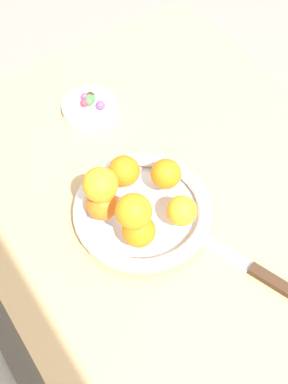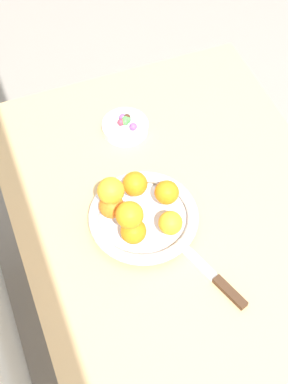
# 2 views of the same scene
# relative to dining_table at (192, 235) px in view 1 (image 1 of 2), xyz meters

# --- Properties ---
(ground_plane) EXTENTS (6.00, 6.00, 0.00)m
(ground_plane) POSITION_rel_dining_table_xyz_m (0.00, 0.00, -0.65)
(ground_plane) COLOR gray
(dining_table) EXTENTS (1.10, 0.76, 0.74)m
(dining_table) POSITION_rel_dining_table_xyz_m (0.00, 0.00, 0.00)
(dining_table) COLOR tan
(dining_table) RESTS_ON ground_plane
(fruit_bowl) EXTENTS (0.26, 0.26, 0.04)m
(fruit_bowl) POSITION_rel_dining_table_xyz_m (0.05, 0.09, 0.11)
(fruit_bowl) COLOR silver
(fruit_bowl) RESTS_ON dining_table
(candy_dish) EXTENTS (0.12, 0.12, 0.02)m
(candy_dish) POSITION_rel_dining_table_xyz_m (0.34, 0.03, 0.10)
(candy_dish) COLOR silver
(candy_dish) RESTS_ON dining_table
(orange_0) EXTENTS (0.06, 0.06, 0.06)m
(orange_0) POSITION_rel_dining_table_xyz_m (0.07, 0.03, 0.16)
(orange_0) COLOR orange
(orange_0) RESTS_ON fruit_bowl
(orange_1) EXTENTS (0.06, 0.06, 0.06)m
(orange_1) POSITION_rel_dining_table_xyz_m (0.11, 0.09, 0.16)
(orange_1) COLOR orange
(orange_1) RESTS_ON fruit_bowl
(orange_2) EXTENTS (0.06, 0.06, 0.06)m
(orange_2) POSITION_rel_dining_table_xyz_m (0.07, 0.16, 0.16)
(orange_2) COLOR orange
(orange_2) RESTS_ON fruit_bowl
(orange_3) EXTENTS (0.06, 0.06, 0.06)m
(orange_3) POSITION_rel_dining_table_xyz_m (-0.01, 0.13, 0.16)
(orange_3) COLOR orange
(orange_3) RESTS_ON fruit_bowl
(orange_4) EXTENTS (0.05, 0.05, 0.05)m
(orange_4) POSITION_rel_dining_table_xyz_m (-0.01, 0.05, 0.16)
(orange_4) COLOR orange
(orange_4) RESTS_ON fruit_bowl
(orange_5) EXTENTS (0.06, 0.06, 0.06)m
(orange_5) POSITION_rel_dining_table_xyz_m (0.07, 0.16, 0.22)
(orange_5) COLOR orange
(orange_5) RESTS_ON orange_2
(orange_6) EXTENTS (0.06, 0.06, 0.06)m
(orange_6) POSITION_rel_dining_table_xyz_m (0.00, 0.14, 0.22)
(orange_6) COLOR orange
(orange_6) RESTS_ON orange_3
(candy_ball_0) EXTENTS (0.02, 0.02, 0.02)m
(candy_ball_0) POSITION_rel_dining_table_xyz_m (0.34, 0.03, 0.12)
(candy_ball_0) COLOR #4C9947
(candy_ball_0) RESTS_ON candy_dish
(candy_ball_1) EXTENTS (0.01, 0.01, 0.01)m
(candy_ball_1) POSITION_rel_dining_table_xyz_m (0.35, 0.02, 0.12)
(candy_ball_1) COLOR #4C9947
(candy_ball_1) RESTS_ON candy_dish
(candy_ball_2) EXTENTS (0.02, 0.02, 0.02)m
(candy_ball_2) POSITION_rel_dining_table_xyz_m (0.34, 0.02, 0.12)
(candy_ball_2) COLOR #4C9947
(candy_ball_2) RESTS_ON candy_dish
(candy_ball_3) EXTENTS (0.02, 0.02, 0.02)m
(candy_ball_3) POSITION_rel_dining_table_xyz_m (0.34, 0.04, 0.12)
(candy_ball_3) COLOR #C6384C
(candy_ball_3) RESTS_ON candy_dish
(candy_ball_4) EXTENTS (0.02, 0.02, 0.02)m
(candy_ball_4) POSITION_rel_dining_table_xyz_m (0.35, 0.03, 0.12)
(candy_ball_4) COLOR #8C4C99
(candy_ball_4) RESTS_ON candy_dish
(candy_ball_5) EXTENTS (0.02, 0.02, 0.02)m
(candy_ball_5) POSITION_rel_dining_table_xyz_m (0.31, 0.02, 0.12)
(candy_ball_5) COLOR #8C4C99
(candy_ball_5) RESTS_ON candy_dish
(candy_ball_6) EXTENTS (0.02, 0.02, 0.02)m
(candy_ball_6) POSITION_rel_dining_table_xyz_m (0.35, 0.02, 0.12)
(candy_ball_6) COLOR #472819
(candy_ball_6) RESTS_ON candy_dish
(candy_ball_7) EXTENTS (0.02, 0.02, 0.02)m
(candy_ball_7) POSITION_rel_dining_table_xyz_m (0.34, 0.03, 0.12)
(candy_ball_7) COLOR #4C9947
(candy_ball_7) RESTS_ON candy_dish
(knife) EXTENTS (0.25, 0.11, 0.01)m
(knife) POSITION_rel_dining_table_xyz_m (-0.13, -0.00, 0.09)
(knife) COLOR #3F2819
(knife) RESTS_ON dining_table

